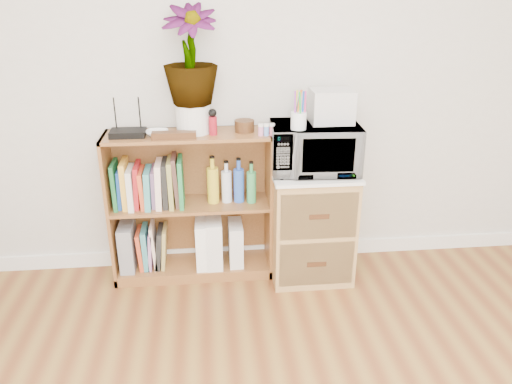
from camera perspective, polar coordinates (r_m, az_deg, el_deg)
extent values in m
cube|color=white|center=(3.48, -1.20, -6.85)|extent=(4.00, 0.02, 0.10)
cube|color=brown|center=(3.16, -7.39, -1.65)|extent=(1.00, 0.30, 0.95)
cube|color=#9E7542|center=(3.21, 6.23, -3.68)|extent=(0.50, 0.45, 0.70)
imported|color=white|center=(3.01, 6.68, 5.03)|extent=(0.54, 0.38, 0.29)
cylinder|color=white|center=(2.85, 4.89, 8.13)|extent=(0.09, 0.09, 0.10)
cube|color=silver|center=(3.00, 8.60, 9.69)|extent=(0.25, 0.20, 0.19)
cube|color=black|center=(3.01, -14.43, 6.55)|extent=(0.20, 0.14, 0.04)
imported|color=white|center=(2.98, -11.22, 6.62)|extent=(0.13, 0.13, 0.03)
cylinder|color=silver|center=(2.99, -7.19, 8.35)|extent=(0.20, 0.20, 0.17)
imported|color=#3A6A2A|center=(2.92, -7.55, 15.23)|extent=(0.31, 0.31, 0.55)
cube|color=#381E0F|center=(2.90, -9.35, 6.42)|extent=(0.25, 0.06, 0.04)
cylinder|color=maroon|center=(2.94, -4.94, 7.56)|extent=(0.05, 0.05, 0.11)
cylinder|color=#3D2010|center=(3.00, -1.33, 7.57)|extent=(0.12, 0.12, 0.07)
cube|color=pink|center=(2.92, 1.19, 6.94)|extent=(0.10, 0.04, 0.05)
cube|color=gray|center=(3.31, -14.43, -5.93)|extent=(0.09, 0.24, 0.30)
cube|color=white|center=(3.26, -6.01, -5.69)|extent=(0.10, 0.25, 0.31)
cube|color=silver|center=(3.26, -4.82, -5.57)|extent=(0.10, 0.26, 0.32)
cube|color=silver|center=(3.27, -2.34, -5.79)|extent=(0.09, 0.22, 0.28)
cube|color=#1B6833|center=(3.14, -15.74, 0.82)|extent=(0.03, 0.20, 0.28)
cube|color=#1B46A2|center=(3.15, -15.22, 0.47)|extent=(0.03, 0.20, 0.24)
cube|color=gold|center=(3.13, -14.71, 0.94)|extent=(0.03, 0.20, 0.29)
cube|color=silver|center=(3.13, -14.02, 0.63)|extent=(0.04, 0.20, 0.25)
cube|color=#AB1D22|center=(3.13, -13.40, 0.78)|extent=(0.04, 0.20, 0.27)
cube|color=#DF4F27|center=(3.13, -12.80, 0.51)|extent=(0.03, 0.20, 0.23)
cube|color=teal|center=(3.12, -12.18, 0.60)|extent=(0.04, 0.20, 0.24)
cube|color=#875C8B|center=(3.12, -11.57, 0.57)|extent=(0.03, 0.20, 0.23)
cube|color=#FFDCC6|center=(3.11, -10.99, 1.00)|extent=(0.04, 0.20, 0.28)
cube|color=black|center=(3.11, -10.29, 1.04)|extent=(0.04, 0.20, 0.28)
cube|color=olive|center=(3.10, -9.68, 1.18)|extent=(0.03, 0.20, 0.30)
cube|color=brown|center=(3.10, -9.11, 1.32)|extent=(0.04, 0.20, 0.31)
cube|color=#217C3F|center=(3.09, -8.55, 1.27)|extent=(0.03, 0.20, 0.30)
cylinder|color=gold|center=(3.09, -4.96, 1.33)|extent=(0.07, 0.07, 0.29)
cylinder|color=silver|center=(3.10, -3.39, 1.09)|extent=(0.06, 0.06, 0.26)
cylinder|color=blue|center=(3.10, -1.98, 1.30)|extent=(0.06, 0.06, 0.28)
cylinder|color=#389A54|center=(3.11, -0.57, 1.20)|extent=(0.06, 0.06, 0.26)
cube|color=#C94423|center=(3.31, -13.01, -6.27)|extent=(0.04, 0.19, 0.25)
cube|color=teal|center=(3.31, -12.45, -6.12)|extent=(0.04, 0.19, 0.27)
cube|color=#A972AB|center=(3.31, -11.91, -6.25)|extent=(0.04, 0.19, 0.25)
cube|color=beige|center=(3.29, -11.52, -5.88)|extent=(0.04, 0.19, 0.30)
cube|color=black|center=(3.30, -10.97, -6.16)|extent=(0.06, 0.19, 0.26)
cube|color=#9F8B49|center=(3.29, -10.42, -6.08)|extent=(0.05, 0.19, 0.27)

